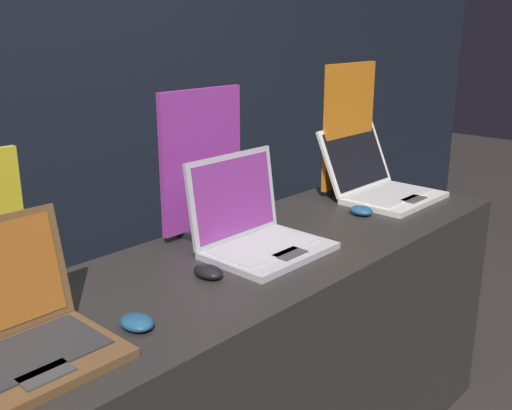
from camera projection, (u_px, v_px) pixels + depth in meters
The scene contains 10 objects.
wall_back at pixel (38, 56), 2.49m from camera, with size 8.00×0.05×2.80m.
display_counter at pixel (257, 373), 1.97m from camera, with size 2.06×0.63×0.86m.
laptop_front at pixel (10, 331), 1.24m from camera, with size 0.37×0.32×0.28m.
mouse_front at pixel (137, 322), 1.37m from camera, with size 0.07×0.09×0.03m.
laptop_middle at pixel (255, 229), 1.84m from camera, with size 0.36×0.31×0.29m.
mouse_middle at pixel (208, 272), 1.65m from camera, with size 0.07×0.10×0.03m.
promo_stand_middle at pixel (202, 166), 1.95m from camera, with size 0.34×0.07×0.48m.
laptop_back at pixel (379, 182), 2.40m from camera, with size 0.39×0.39×0.27m.
mouse_back at pixel (361, 211), 2.18m from camera, with size 0.07×0.09×0.03m.
promo_stand_back at pixel (348, 131), 2.45m from camera, with size 0.32×0.07×0.52m.
Camera 1 is at (-1.27, -0.85, 1.53)m, focal length 42.00 mm.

